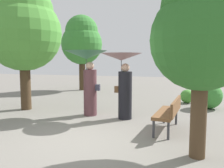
% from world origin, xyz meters
% --- Properties ---
extents(ground_plane, '(40.00, 40.00, 0.00)m').
position_xyz_m(ground_plane, '(0.00, 0.00, 0.00)').
color(ground_plane, slate).
extents(person_left, '(1.37, 1.37, 2.11)m').
position_xyz_m(person_left, '(-0.68, 2.17, 1.55)').
color(person_left, '#563338').
rests_on(person_left, ground).
extents(person_right, '(1.25, 1.25, 2.02)m').
position_xyz_m(person_right, '(0.53, 2.02, 1.42)').
color(person_right, black).
rests_on(person_right, ground).
extents(park_bench, '(0.67, 1.55, 0.83)m').
position_xyz_m(park_bench, '(1.96, 1.12, 0.51)').
color(park_bench, '#38383D').
rests_on(park_bench, ground).
extents(tree_near_left, '(2.41, 2.41, 4.44)m').
position_xyz_m(tree_near_left, '(-3.37, 7.96, 2.96)').
color(tree_near_left, '#42301E').
rests_on(tree_near_left, ground).
extents(tree_near_right, '(1.84, 1.84, 3.49)m').
position_xyz_m(tree_near_right, '(2.51, -0.37, 2.35)').
color(tree_near_right, '#4C3823').
rests_on(tree_near_right, ground).
extents(tree_mid_left, '(2.69, 2.69, 4.57)m').
position_xyz_m(tree_mid_left, '(-3.19, 2.35, 2.99)').
color(tree_mid_left, '#42301E').
rests_on(tree_mid_left, ground).
extents(bush_path_left, '(0.97, 0.97, 0.97)m').
position_xyz_m(bush_path_left, '(3.27, 4.30, 0.49)').
color(bush_path_left, '#387F33').
rests_on(bush_path_left, ground).
extents(bush_path_right, '(0.57, 0.57, 0.57)m').
position_xyz_m(bush_path_right, '(2.55, 5.26, 0.28)').
color(bush_path_right, '#4C9338').
rests_on(bush_path_right, ground).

